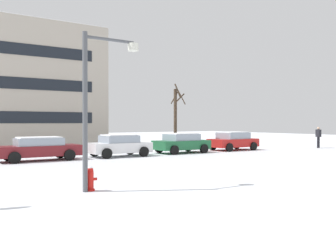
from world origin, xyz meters
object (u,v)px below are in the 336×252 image
(parked_car_red, at_px, (233,141))
(parked_car_white, at_px, (119,145))
(fire_hydrant, at_px, (90,178))
(street_lamp, at_px, (97,92))
(parked_car_maroon, at_px, (39,148))
(parked_car_green, at_px, (182,143))
(pedestrian_crossing, at_px, (318,136))

(parked_car_red, bearing_deg, parked_car_white, -179.37)
(parked_car_white, bearing_deg, fire_hydrant, -120.03)
(street_lamp, bearing_deg, fire_hydrant, 154.35)
(parked_car_maroon, distance_m, parked_car_green, 9.95)
(street_lamp, bearing_deg, parked_car_maroon, 85.44)
(parked_car_green, distance_m, parked_car_red, 4.98)
(parked_car_white, bearing_deg, parked_car_red, 0.63)
(parked_car_maroon, xyz_separation_m, parked_car_red, (14.93, -0.02, 0.04))
(fire_hydrant, bearing_deg, parked_car_red, 33.36)
(parked_car_white, distance_m, pedestrian_crossing, 17.97)
(pedestrian_crossing, bearing_deg, street_lamp, -160.25)
(street_lamp, height_order, parked_car_maroon, street_lamp)
(fire_hydrant, xyz_separation_m, parked_car_green, (10.99, 10.52, 0.33))
(fire_hydrant, distance_m, parked_car_maroon, 10.59)
(fire_hydrant, distance_m, parked_car_red, 19.12)
(pedestrian_crossing, bearing_deg, fire_hydrant, -160.59)
(parked_car_white, xyz_separation_m, parked_car_green, (4.98, 0.11, 0.00))
(street_lamp, bearing_deg, pedestrian_crossing, 19.75)
(fire_hydrant, bearing_deg, parked_car_green, 43.73)
(parked_car_red, height_order, pedestrian_crossing, pedestrian_crossing)
(parked_car_maroon, height_order, pedestrian_crossing, pedestrian_crossing)
(fire_hydrant, xyz_separation_m, street_lamp, (0.19, -0.09, 2.75))
(fire_hydrant, distance_m, pedestrian_crossing, 25.32)
(parked_car_green, relative_size, parked_car_red, 1.01)
(parked_car_green, bearing_deg, pedestrian_crossing, -9.28)
(parked_car_white, distance_m, parked_car_green, 4.98)
(parked_car_green, relative_size, pedestrian_crossing, 2.21)
(parked_car_white, relative_size, parked_car_green, 1.00)
(pedestrian_crossing, bearing_deg, parked_car_white, 173.63)
(parked_car_white, bearing_deg, parked_car_maroon, 178.48)
(parked_car_red, bearing_deg, parked_car_green, 179.96)
(parked_car_green, bearing_deg, street_lamp, -135.52)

